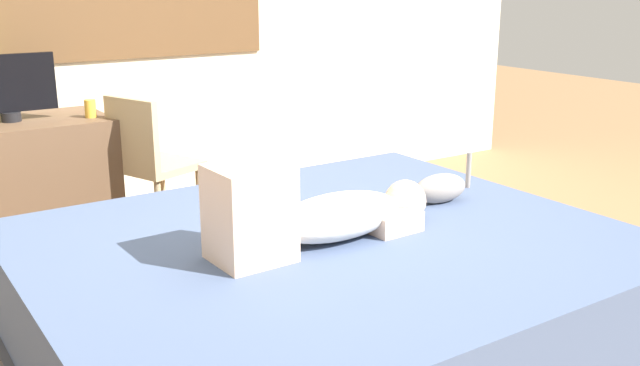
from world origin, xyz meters
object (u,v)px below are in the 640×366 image
(cup, at_px, (90,109))
(chair_by_desk, at_px, (148,160))
(bed, at_px, (327,299))
(tv_monitor, at_px, (8,87))
(desk, at_px, (26,188))
(person_lying, at_px, (316,214))
(cat, at_px, (437,188))

(cup, height_order, chair_by_desk, chair_by_desk)
(bed, bearing_deg, tv_monitor, 111.66)
(desk, bearing_deg, tv_monitor, 180.00)
(tv_monitor, relative_size, chair_by_desk, 0.56)
(bed, xyz_separation_m, person_lying, (-0.07, -0.03, 0.37))
(person_lying, xyz_separation_m, desk, (-0.64, 1.89, -0.26))
(person_lying, height_order, chair_by_desk, chair_by_desk)
(person_lying, height_order, desk, person_lying)
(chair_by_desk, bearing_deg, person_lying, -88.17)
(cat, xyz_separation_m, cup, (-0.99, 1.65, 0.21))
(bed, height_order, cat, cat)
(tv_monitor, distance_m, cup, 0.42)
(cat, bearing_deg, bed, -172.24)
(person_lying, relative_size, cat, 2.63)
(tv_monitor, relative_size, cup, 4.98)
(bed, distance_m, person_lying, 0.38)
(cat, relative_size, desk, 0.40)
(tv_monitor, bearing_deg, person_lying, -70.54)
(desk, xyz_separation_m, chair_by_desk, (0.58, -0.30, 0.14))
(bed, height_order, cup, cup)
(cat, bearing_deg, chair_by_desk, 117.26)
(cup, bearing_deg, chair_by_desk, -37.87)
(person_lying, distance_m, tv_monitor, 2.03)
(bed, distance_m, desk, 1.99)
(bed, xyz_separation_m, cup, (-0.36, 1.74, 0.53))
(bed, distance_m, cat, 0.72)
(person_lying, height_order, cup, person_lying)
(bed, distance_m, chair_by_desk, 1.58)
(person_lying, relative_size, cup, 9.71)
(chair_by_desk, bearing_deg, desk, 152.62)
(desk, distance_m, chair_by_desk, 0.67)
(bed, bearing_deg, person_lying, -155.94)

